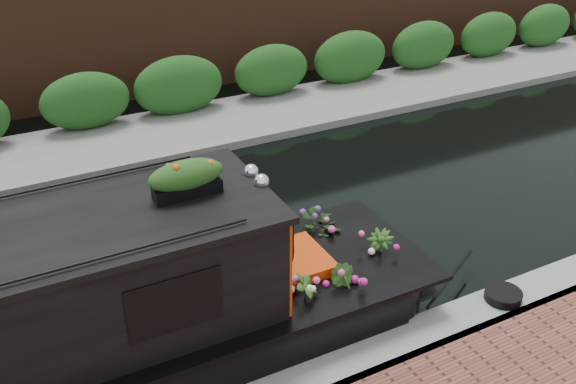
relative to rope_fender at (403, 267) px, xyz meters
name	(u,v)px	position (x,y,z in m)	size (l,w,h in m)	color
ground	(164,258)	(-2.84, 2.03, -0.18)	(80.00, 80.00, 0.00)	black
far_bank_path	(97,152)	(-2.84, 6.23, -0.18)	(40.00, 2.40, 0.34)	slate
far_hedge	(87,135)	(-2.84, 7.13, -0.18)	(40.00, 1.10, 2.80)	#1E4F1A
far_brick_wall	(67,103)	(-2.84, 9.23, -0.18)	(40.00, 1.00, 8.00)	#522D1B
rope_fender	(403,267)	(0.00, 0.00, 0.00)	(0.35, 0.35, 0.40)	#8A6649
coiled_mooring_rope	(503,295)	(0.64, -1.25, 0.13)	(0.48, 0.48, 0.12)	black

